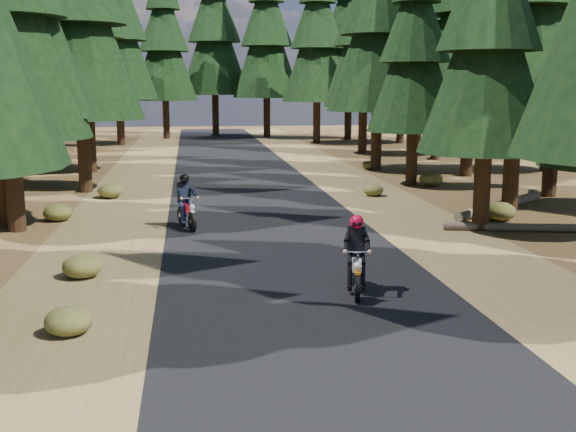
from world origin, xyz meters
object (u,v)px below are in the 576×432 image
object	(u,v)px
rider_lead	(356,268)
log_near	(501,205)
log_far	(516,227)
rider_follow	(187,211)

from	to	relation	value
rider_lead	log_near	bearing A→B (deg)	-117.15
log_near	rider_lead	distance (m)	11.56
log_far	rider_lead	bearing A→B (deg)	-123.85
log_far	rider_follow	bearing A→B (deg)	-176.97
rider_lead	rider_follow	bearing A→B (deg)	-54.14
log_near	log_far	bearing A→B (deg)	-147.96
log_near	rider_lead	size ratio (longest dim) A/B	3.18
log_near	log_far	distance (m)	3.70
log_far	rider_follow	size ratio (longest dim) A/B	2.23
log_far	log_near	bearing A→B (deg)	85.98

